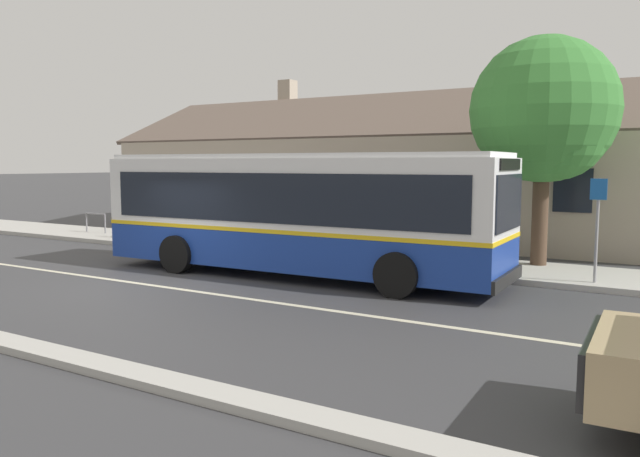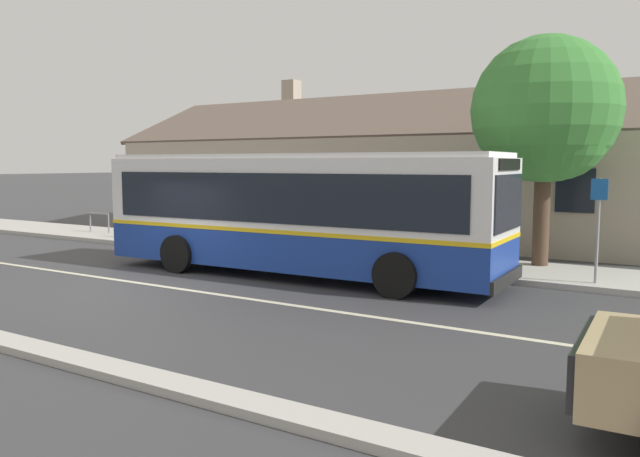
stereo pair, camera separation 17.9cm
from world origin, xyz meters
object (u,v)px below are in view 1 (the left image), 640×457
at_px(transit_bus, 297,211).
at_px(street_tree_primary, 547,115).
at_px(bike_rack, 96,219).
at_px(bench_by_building, 139,227).
at_px(bus_stop_sign, 597,218).

height_order(transit_bus, street_tree_primary, street_tree_primary).
xyz_separation_m(transit_bus, bike_rack, (-11.61, 3.14, -1.00)).
relative_size(bench_by_building, street_tree_primary, 0.24).
xyz_separation_m(bench_by_building, bus_stop_sign, (15.58, -0.67, 1.08)).
distance_m(transit_bus, bike_rack, 12.07).
relative_size(street_tree_primary, bus_stop_sign, 2.59).
bearing_deg(bike_rack, street_tree_primary, 2.93).
relative_size(transit_bus, bus_stop_sign, 4.51).
distance_m(bench_by_building, street_tree_primary, 14.51).
relative_size(bench_by_building, bus_stop_sign, 0.63).
distance_m(transit_bus, bus_stop_sign, 7.15).
distance_m(transit_bus, bench_by_building, 9.24).
xyz_separation_m(street_tree_primary, bike_rack, (-16.87, -0.86, -3.46)).
relative_size(bus_stop_sign, bike_rack, 2.07).
bearing_deg(transit_bus, street_tree_primary, 37.30).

